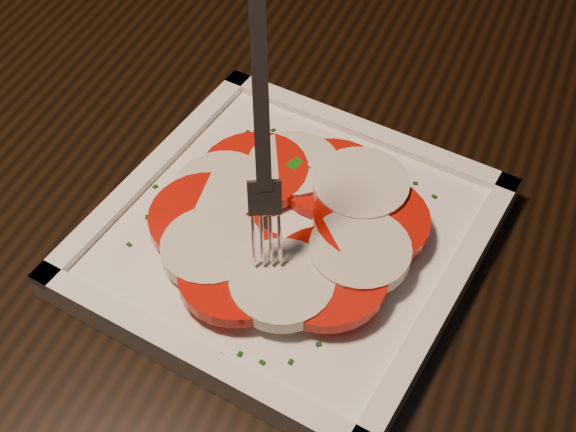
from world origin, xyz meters
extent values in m
cube|color=black|center=(0.26, 0.30, 0.73)|extent=(1.21, 0.81, 0.04)
cylinder|color=black|center=(-0.28, 0.64, 0.35)|extent=(0.06, 0.06, 0.71)
cube|color=black|center=(0.33, 0.86, 0.45)|extent=(0.46, 0.46, 0.04)
cylinder|color=black|center=(0.13, 0.70, 0.21)|extent=(0.04, 0.04, 0.41)
cylinder|color=black|center=(0.49, 0.67, 0.21)|extent=(0.04, 0.04, 0.41)
cylinder|color=black|center=(0.17, 1.06, 0.21)|extent=(0.04, 0.04, 0.41)
cylinder|color=black|center=(0.53, 1.02, 0.21)|extent=(0.04, 0.04, 0.41)
cube|color=white|center=(0.31, 0.21, 0.76)|extent=(0.27, 0.27, 0.01)
cylinder|color=red|center=(0.32, 0.26, 0.77)|extent=(0.08, 0.08, 0.01)
cylinder|color=beige|center=(0.29, 0.26, 0.77)|extent=(0.07, 0.06, 0.01)
cylinder|color=red|center=(0.27, 0.25, 0.77)|extent=(0.08, 0.08, 0.01)
cylinder|color=beige|center=(0.26, 0.22, 0.77)|extent=(0.07, 0.07, 0.01)
cylinder|color=red|center=(0.26, 0.19, 0.77)|extent=(0.08, 0.08, 0.01)
cylinder|color=beige|center=(0.27, 0.17, 0.78)|extent=(0.07, 0.06, 0.01)
cylinder|color=red|center=(0.30, 0.16, 0.78)|extent=(0.08, 0.08, 0.01)
cylinder|color=beige|center=(0.33, 0.16, 0.78)|extent=(0.06, 0.06, 0.01)
cylinder|color=red|center=(0.35, 0.18, 0.78)|extent=(0.08, 0.08, 0.01)
cylinder|color=beige|center=(0.36, 0.20, 0.78)|extent=(0.07, 0.06, 0.01)
cylinder|color=red|center=(0.36, 0.23, 0.78)|extent=(0.08, 0.08, 0.01)
cylinder|color=beige|center=(0.35, 0.25, 0.78)|extent=(0.06, 0.07, 0.01)
cube|color=#176110|center=(0.33, 0.24, 0.78)|extent=(0.02, 0.03, 0.00)
cube|color=#176110|center=(0.27, 0.18, 0.78)|extent=(0.03, 0.03, 0.00)
cube|color=#176110|center=(0.25, 0.18, 0.78)|extent=(0.03, 0.01, 0.00)
cube|color=#176110|center=(0.26, 0.23, 0.78)|extent=(0.01, 0.03, 0.00)
cube|color=#176110|center=(0.30, 0.26, 0.78)|extent=(0.03, 0.02, 0.00)
cube|color=#176110|center=(0.37, 0.22, 0.78)|extent=(0.02, 0.03, 0.00)
cube|color=#176110|center=(0.34, 0.22, 0.78)|extent=(0.01, 0.03, 0.00)
cube|color=#176110|center=(0.28, 0.20, 0.78)|extent=(0.03, 0.03, 0.00)
cube|color=#0D390A|center=(0.37, 0.26, 0.77)|extent=(0.00, 0.00, 0.00)
cube|color=#0D390A|center=(0.21, 0.21, 0.77)|extent=(0.00, 0.00, 0.00)
cube|color=#0D390A|center=(0.38, 0.29, 0.77)|extent=(0.00, 0.00, 0.00)
cube|color=#0D390A|center=(0.32, 0.11, 0.77)|extent=(0.00, 0.00, 0.00)
cube|color=#0D390A|center=(0.35, 0.12, 0.77)|extent=(0.00, 0.00, 0.00)
cube|color=#0D390A|center=(0.36, 0.14, 0.77)|extent=(0.00, 0.00, 0.00)
cube|color=#0D390A|center=(0.33, 0.11, 0.77)|extent=(0.00, 0.00, 0.00)
cube|color=#0D390A|center=(0.25, 0.29, 0.77)|extent=(0.00, 0.00, 0.00)
cube|color=#0D390A|center=(0.26, 0.27, 0.77)|extent=(0.00, 0.00, 0.00)
cube|color=#0D390A|center=(0.38, 0.22, 0.77)|extent=(0.00, 0.00, 0.00)
cube|color=#0D390A|center=(0.35, 0.28, 0.77)|extent=(0.00, 0.00, 0.00)
cube|color=#0D390A|center=(0.25, 0.18, 0.77)|extent=(0.00, 0.00, 0.00)
cube|color=#0D390A|center=(0.23, 0.22, 0.77)|extent=(0.00, 0.00, 0.00)
cube|color=#0D390A|center=(0.31, 0.11, 0.77)|extent=(0.00, 0.00, 0.00)
cube|color=#0D390A|center=(0.24, 0.17, 0.77)|extent=(0.00, 0.00, 0.00)
cube|color=#0D390A|center=(0.35, 0.30, 0.77)|extent=(0.00, 0.00, 0.00)
cube|color=#0D390A|center=(0.38, 0.18, 0.77)|extent=(0.00, 0.00, 0.00)
cube|color=#0D390A|center=(0.39, 0.28, 0.77)|extent=(0.00, 0.00, 0.00)
cube|color=#0D390A|center=(0.22, 0.19, 0.77)|extent=(0.00, 0.00, 0.00)
cube|color=#0D390A|center=(0.38, 0.17, 0.77)|extent=(0.00, 0.00, 0.00)
cube|color=#0D390A|center=(0.26, 0.30, 0.77)|extent=(0.00, 0.00, 0.00)
cube|color=#0D390A|center=(0.22, 0.16, 0.77)|extent=(0.00, 0.00, 0.00)
cube|color=#0D390A|center=(0.36, 0.27, 0.77)|extent=(0.00, 0.00, 0.00)
camera|label=1|loc=(0.44, -0.11, 1.17)|focal=50.00mm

